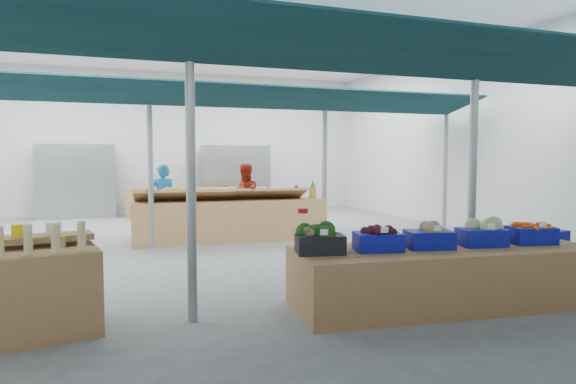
% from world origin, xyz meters
% --- Properties ---
extents(floor, '(13.00, 13.00, 0.00)m').
position_xyz_m(floor, '(0.00, 0.00, 0.00)').
color(floor, slate).
rests_on(floor, ground).
extents(hall, '(13.00, 13.00, 13.00)m').
position_xyz_m(hall, '(0.00, 1.44, 2.65)').
color(hall, silver).
rests_on(hall, ground).
extents(pole_grid, '(10.00, 4.60, 3.00)m').
position_xyz_m(pole_grid, '(0.75, -1.75, 1.81)').
color(pole_grid, gray).
rests_on(pole_grid, floor).
extents(awnings, '(9.50, 7.08, 0.30)m').
position_xyz_m(awnings, '(0.75, -1.75, 2.78)').
color(awnings, '#0B292F').
rests_on(awnings, pole_grid).
extents(back_shelving_left, '(2.00, 0.50, 2.00)m').
position_xyz_m(back_shelving_left, '(-2.50, 6.00, 1.00)').
color(back_shelving_left, '#B23F33').
rests_on(back_shelving_left, floor).
extents(back_shelving_right, '(2.00, 0.50, 2.00)m').
position_xyz_m(back_shelving_right, '(2.00, 6.00, 1.00)').
color(back_shelving_right, '#B23F33').
rests_on(back_shelving_right, floor).
extents(veg_counter, '(3.53, 1.51, 0.67)m').
position_xyz_m(veg_counter, '(1.78, -4.42, 0.33)').
color(veg_counter, olive).
rests_on(veg_counter, floor).
extents(fruit_counter, '(3.87, 1.12, 0.82)m').
position_xyz_m(fruit_counter, '(0.57, 0.84, 0.41)').
color(fruit_counter, olive).
rests_on(fruit_counter, floor).
extents(far_counter, '(4.59, 2.44, 0.82)m').
position_xyz_m(far_counter, '(1.04, 4.85, 0.41)').
color(far_counter, olive).
rests_on(far_counter, floor).
extents(crate_stack, '(0.56, 0.43, 0.61)m').
position_xyz_m(crate_stack, '(4.35, -3.48, 0.30)').
color(crate_stack, '#0D138E').
rests_on(crate_stack, floor).
extents(vendor_left, '(0.58, 0.40, 1.53)m').
position_xyz_m(vendor_left, '(-0.63, 1.94, 0.77)').
color(vendor_left, '#1B77B5').
rests_on(vendor_left, floor).
extents(vendor_right, '(0.77, 0.62, 1.53)m').
position_xyz_m(vendor_right, '(1.17, 1.94, 0.77)').
color(vendor_right, maroon).
rests_on(vendor_right, floor).
extents(crate_broccoli, '(0.56, 0.45, 0.35)m').
position_xyz_m(crate_broccoli, '(0.32, -4.26, 0.82)').
color(crate_broccoli, black).
rests_on(crate_broccoli, veg_counter).
extents(crate_beets, '(0.56, 0.45, 0.29)m').
position_xyz_m(crate_beets, '(0.98, -4.33, 0.80)').
color(crate_beets, '#0D138E').
rests_on(crate_beets, veg_counter).
extents(crate_celeriac, '(0.56, 0.45, 0.31)m').
position_xyz_m(crate_celeriac, '(1.59, -4.40, 0.81)').
color(crate_celeriac, '#0D138E').
rests_on(crate_celeriac, veg_counter).
extents(crate_cabbage, '(0.56, 0.45, 0.35)m').
position_xyz_m(crate_cabbage, '(2.25, -4.47, 0.82)').
color(crate_cabbage, '#0D138E').
rests_on(crate_cabbage, veg_counter).
extents(crate_carrots, '(0.56, 0.45, 0.29)m').
position_xyz_m(crate_carrots, '(2.92, -4.54, 0.78)').
color(crate_carrots, '#0D138E').
rests_on(crate_carrots, veg_counter).
extents(sparrow, '(0.12, 0.09, 0.11)m').
position_xyz_m(sparrow, '(0.15, -4.36, 0.91)').
color(sparrow, brown).
rests_on(sparrow, crate_broccoli).
extents(pole_ribbon, '(0.12, 0.12, 0.28)m').
position_xyz_m(pole_ribbon, '(0.22, -4.01, 1.08)').
color(pole_ribbon, '#B90C2D').
rests_on(pole_ribbon, pole_grid).
extents(apple_heap_yellow, '(1.96, 0.90, 0.27)m').
position_xyz_m(apple_heap_yellow, '(-0.34, 0.80, 0.99)').
color(apple_heap_yellow, '#997247').
rests_on(apple_heap_yellow, fruit_counter).
extents(apple_heap_red, '(1.57, 0.86, 0.27)m').
position_xyz_m(apple_heap_red, '(1.34, 0.71, 0.99)').
color(apple_heap_red, '#997247').
rests_on(apple_heap_red, fruit_counter).
extents(pineapple, '(0.14, 0.14, 0.39)m').
position_xyz_m(pineapple, '(2.30, 0.66, 1.00)').
color(pineapple, '#8C6019').
rests_on(pineapple, fruit_counter).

